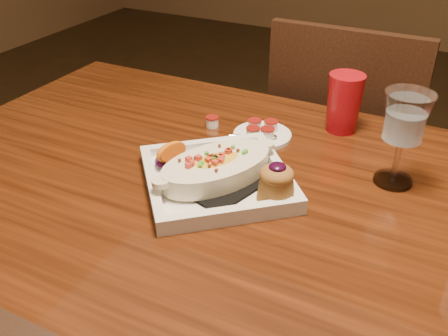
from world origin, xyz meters
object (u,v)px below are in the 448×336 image
at_px(chair_far, 343,159).
at_px(red_tumbler, 344,103).
at_px(table, 263,243).
at_px(plate, 222,173).
at_px(saucer, 261,133).
at_px(goblet, 405,122).

relative_size(chair_far, red_tumbler, 7.07).
relative_size(table, plate, 4.11).
xyz_separation_m(chair_far, plate, (-0.09, -0.62, 0.27)).
xyz_separation_m(table, chair_far, (-0.00, 0.63, -0.15)).
height_order(plate, saucer, plate).
relative_size(chair_far, saucer, 7.26).
relative_size(goblet, saucer, 1.42).
xyz_separation_m(plate, red_tumbler, (0.14, 0.33, 0.04)).
bearing_deg(goblet, red_tumbler, 131.16).
bearing_deg(saucer, goblet, -10.12).
bearing_deg(saucer, table, -65.05).
distance_m(goblet, saucer, 0.32).
distance_m(table, chair_far, 0.65).
distance_m(chair_far, goblet, 0.62).
relative_size(chair_far, plate, 2.55).
bearing_deg(saucer, red_tumbler, 38.60).
relative_size(table, chair_far, 1.61).
relative_size(table, saucer, 11.72).
xyz_separation_m(plate, saucer, (-0.01, 0.21, -0.02)).
bearing_deg(chair_far, table, 90.00).
bearing_deg(red_tumbler, chair_far, 98.43).
xyz_separation_m(table, saucer, (-0.10, 0.22, 0.11)).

